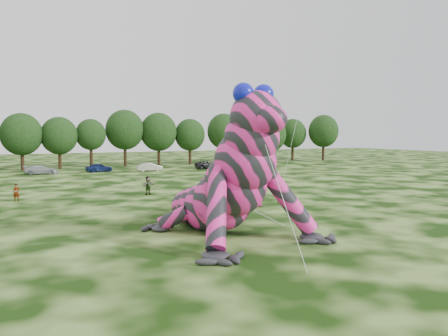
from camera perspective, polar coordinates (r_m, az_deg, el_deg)
The scene contains 21 objects.
ground at distance 26.02m, azimuth 0.75°, elevation -9.07°, with size 240.00×240.00×0.00m, color #16330A.
inflatable_gecko at distance 27.47m, azimuth -1.75°, elevation 1.01°, with size 14.93×17.73×8.86m, color #F42692, non-canonical shape.
tree_7 at distance 79.45m, azimuth -24.91°, elevation 3.13°, with size 6.68×6.01×9.48m, color black, non-canonical shape.
tree_8 at distance 79.94m, azimuth -20.70°, elevation 3.07°, with size 6.14×5.53×8.94m, color black, non-canonical shape.
tree_9 at distance 80.94m, azimuth -16.99°, elevation 3.09°, with size 5.27×4.74×8.68m, color black, non-canonical shape.
tree_10 at distance 83.33m, azimuth -12.82°, elevation 3.84°, with size 7.09×6.38×10.50m, color black, non-canonical shape.
tree_11 at distance 84.63m, azimuth -8.53°, elevation 3.76°, with size 7.01×6.31×10.07m, color black, non-canonical shape.
tree_12 at distance 86.26m, azimuth -4.47°, elevation 3.45°, with size 5.99×5.39×8.97m, color black, non-canonical shape.
tree_13 at distance 88.53m, azimuth -0.02°, elevation 3.87°, with size 6.83×6.15×10.13m, color black, non-canonical shape.
tree_14 at distance 92.85m, azimuth 3.08°, elevation 3.67°, with size 6.82×6.14×9.40m, color black, non-canonical shape.
tree_15 at distance 94.56m, azimuth 6.02°, elevation 3.74°, with size 7.17×6.45×9.63m, color black, non-canonical shape.
tree_16 at distance 99.72m, azimuth 8.95°, elevation 3.67°, with size 6.26×5.63×9.37m, color black, non-canonical shape.
tree_17 at distance 101.42m, azimuth 12.86°, elevation 3.89°, with size 6.98×6.28×10.30m, color black, non-canonical shape.
car_3 at distance 70.79m, azimuth -22.77°, elevation -0.21°, with size 1.93×4.74×1.38m, color #A3A9AD.
car_4 at distance 71.92m, azimuth -16.02°, elevation 0.05°, with size 1.65×4.10×1.40m, color #111E50.
car_5 at distance 71.78m, azimuth -9.68°, elevation 0.14°, with size 1.44×4.12×1.36m, color #B9B6AB.
car_6 at distance 75.46m, azimuth -1.83°, elevation 0.45°, with size 2.41×5.23×1.45m, color #252527.
car_7 at distance 80.50m, azimuth 3.86°, elevation 0.63°, with size 1.78×4.39×1.27m, color silver.
spectator_3 at distance 61.01m, azimuth -1.40°, elevation -0.34°, with size 1.08×0.45×1.84m, color gray.
spectator_5 at distance 44.24m, azimuth -9.87°, elevation -2.26°, with size 1.73×0.55×1.86m, color gray.
spectator_0 at distance 43.37m, azimuth -25.48°, elevation -2.93°, with size 0.59×0.39×1.63m, color gray.
Camera 1 is at (-11.28, -22.63, 6.13)m, focal length 35.00 mm.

